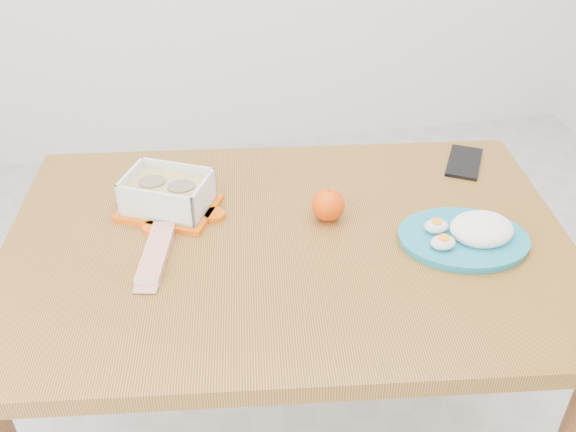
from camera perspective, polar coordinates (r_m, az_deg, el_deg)
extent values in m
plane|color=#B7B7B2|center=(1.98, 2.77, -18.20)|extent=(3.50, 3.50, 0.00)
cube|color=olive|center=(1.40, 0.00, -2.68)|extent=(1.32, 0.96, 0.04)
cylinder|color=brown|center=(1.96, -17.05, -5.63)|extent=(0.06, 0.06, 0.71)
cylinder|color=brown|center=(2.01, 15.30, -4.32)|extent=(0.06, 0.06, 0.71)
cube|color=#EA5A07|center=(1.50, -10.49, 0.74)|extent=(0.26, 0.24, 0.01)
cube|color=white|center=(1.48, -10.67, 2.17)|extent=(0.22, 0.20, 0.08)
cube|color=tan|center=(1.48, -10.64, 1.93)|extent=(0.21, 0.19, 0.05)
cylinder|color=#89755A|center=(1.48, -11.97, 2.72)|extent=(0.08, 0.08, 0.02)
cylinder|color=#89755A|center=(1.46, -9.44, 2.33)|extent=(0.08, 0.08, 0.02)
sphere|color=#F73C04|center=(1.43, 3.60, 1.01)|extent=(0.07, 0.07, 0.07)
cylinder|color=teal|center=(1.42, 15.29, -2.00)|extent=(0.33, 0.33, 0.02)
ellipsoid|color=white|center=(1.42, 16.92, -0.70)|extent=(0.16, 0.14, 0.06)
ellipsoid|color=silver|center=(1.41, 13.04, -0.89)|extent=(0.06, 0.05, 0.03)
ellipsoid|color=silver|center=(1.37, 13.61, -2.31)|extent=(0.06, 0.05, 0.03)
cube|color=red|center=(1.36, -11.63, -3.21)|extent=(0.09, 0.20, 0.02)
cube|color=black|center=(1.71, 15.39, 4.64)|extent=(0.15, 0.18, 0.01)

